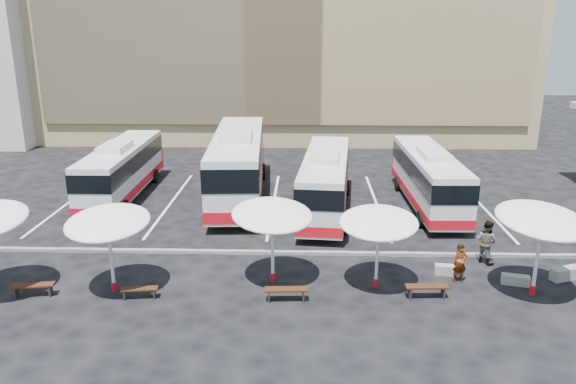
{
  "coord_description": "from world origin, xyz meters",
  "views": [
    {
      "loc": [
        1.82,
        -23.06,
        10.1
      ],
      "look_at": [
        1.0,
        3.0,
        2.2
      ],
      "focal_mm": 35.0,
      "sensor_mm": 36.0,
      "label": 1
    }
  ],
  "objects_px": {
    "conc_bench_0": "(449,270)",
    "passenger_1": "(487,242)",
    "conc_bench_1": "(515,280)",
    "bus_3": "(428,176)",
    "sunshade_2": "(272,215)",
    "conc_bench_2": "(566,274)",
    "wood_bench_3": "(427,288)",
    "passenger_0": "(460,263)",
    "bus_0": "(122,168)",
    "sunshade_4": "(542,221)",
    "sunshade_1": "(108,223)",
    "wood_bench_1": "(140,290)",
    "wood_bench_2": "(286,291)",
    "bus_2": "(325,180)",
    "sunshade_3": "(379,223)",
    "wood_bench_0": "(33,287)",
    "bus_1": "(238,162)"
  },
  "relations": [
    {
      "from": "conc_bench_0",
      "to": "passenger_1",
      "type": "xyz_separation_m",
      "value": [
        1.92,
        1.33,
        0.75
      ]
    },
    {
      "from": "conc_bench_1",
      "to": "bus_3",
      "type": "bearing_deg",
      "value": 98.32
    },
    {
      "from": "sunshade_2",
      "to": "conc_bench_2",
      "type": "xyz_separation_m",
      "value": [
        11.98,
        0.6,
        -2.6
      ]
    },
    {
      "from": "wood_bench_3",
      "to": "passenger_0",
      "type": "height_order",
      "value": "passenger_0"
    },
    {
      "from": "bus_0",
      "to": "conc_bench_1",
      "type": "height_order",
      "value": "bus_0"
    },
    {
      "from": "conc_bench_1",
      "to": "passenger_1",
      "type": "height_order",
      "value": "passenger_1"
    },
    {
      "from": "sunshade_2",
      "to": "sunshade_4",
      "type": "distance_m",
      "value": 10.13
    },
    {
      "from": "sunshade_2",
      "to": "passenger_0",
      "type": "distance_m",
      "value": 7.82
    },
    {
      "from": "sunshade_1",
      "to": "passenger_0",
      "type": "distance_m",
      "value": 13.92
    },
    {
      "from": "wood_bench_1",
      "to": "conc_bench_0",
      "type": "distance_m",
      "value": 12.53
    },
    {
      "from": "wood_bench_1",
      "to": "wood_bench_2",
      "type": "relative_size",
      "value": 0.86
    },
    {
      "from": "sunshade_4",
      "to": "conc_bench_2",
      "type": "relative_size",
      "value": 3.45
    },
    {
      "from": "passenger_0",
      "to": "passenger_1",
      "type": "bearing_deg",
      "value": 39.64
    },
    {
      "from": "bus_2",
      "to": "sunshade_4",
      "type": "height_order",
      "value": "sunshade_4"
    },
    {
      "from": "sunshade_3",
      "to": "passenger_0",
      "type": "xyz_separation_m",
      "value": [
        3.42,
        0.58,
        -1.91
      ]
    },
    {
      "from": "sunshade_2",
      "to": "conc_bench_0",
      "type": "relative_size",
      "value": 3.8
    },
    {
      "from": "conc_bench_1",
      "to": "passenger_0",
      "type": "distance_m",
      "value": 2.3
    },
    {
      "from": "bus_3",
      "to": "conc_bench_2",
      "type": "distance_m",
      "value": 10.35
    },
    {
      "from": "sunshade_3",
      "to": "passenger_1",
      "type": "bearing_deg",
      "value": 26.57
    },
    {
      "from": "conc_bench_2",
      "to": "wood_bench_2",
      "type": "bearing_deg",
      "value": -169.03
    },
    {
      "from": "bus_0",
      "to": "conc_bench_2",
      "type": "relative_size",
      "value": 8.12
    },
    {
      "from": "sunshade_4",
      "to": "wood_bench_2",
      "type": "height_order",
      "value": "sunshade_4"
    },
    {
      "from": "wood_bench_2",
      "to": "conc_bench_0",
      "type": "bearing_deg",
      "value": 20.32
    },
    {
      "from": "sunshade_1",
      "to": "wood_bench_0",
      "type": "bearing_deg",
      "value": -170.19
    },
    {
      "from": "wood_bench_2",
      "to": "passenger_1",
      "type": "relative_size",
      "value": 0.85
    },
    {
      "from": "bus_1",
      "to": "conc_bench_0",
      "type": "height_order",
      "value": "bus_1"
    },
    {
      "from": "sunshade_4",
      "to": "conc_bench_1",
      "type": "height_order",
      "value": "sunshade_4"
    },
    {
      "from": "sunshade_3",
      "to": "conc_bench_1",
      "type": "distance_m",
      "value": 6.17
    },
    {
      "from": "bus_2",
      "to": "passenger_0",
      "type": "xyz_separation_m",
      "value": [
        5.14,
        -8.83,
        -0.98
      ]
    },
    {
      "from": "conc_bench_2",
      "to": "passenger_1",
      "type": "distance_m",
      "value": 3.28
    },
    {
      "from": "wood_bench_0",
      "to": "passenger_1",
      "type": "bearing_deg",
      "value": 11.54
    },
    {
      "from": "conc_bench_2",
      "to": "bus_2",
      "type": "bearing_deg",
      "value": 138.53
    },
    {
      "from": "wood_bench_1",
      "to": "conc_bench_2",
      "type": "distance_m",
      "value": 17.12
    },
    {
      "from": "bus_3",
      "to": "wood_bench_3",
      "type": "distance_m",
      "value": 11.65
    },
    {
      "from": "bus_1",
      "to": "sunshade_2",
      "type": "xyz_separation_m",
      "value": [
        2.72,
        -11.55,
        0.7
      ]
    },
    {
      "from": "sunshade_1",
      "to": "sunshade_4",
      "type": "bearing_deg",
      "value": 0.6
    },
    {
      "from": "bus_1",
      "to": "bus_2",
      "type": "distance_m",
      "value": 5.7
    },
    {
      "from": "bus_0",
      "to": "bus_3",
      "type": "xyz_separation_m",
      "value": [
        17.94,
        -1.24,
        -0.01
      ]
    },
    {
      "from": "wood_bench_3",
      "to": "passenger_1",
      "type": "xyz_separation_m",
      "value": [
        3.26,
        3.39,
        0.58
      ]
    },
    {
      "from": "sunshade_4",
      "to": "passenger_0",
      "type": "bearing_deg",
      "value": 156.68
    },
    {
      "from": "bus_0",
      "to": "sunshade_2",
      "type": "relative_size",
      "value": 2.53
    },
    {
      "from": "bus_0",
      "to": "passenger_0",
      "type": "bearing_deg",
      "value": -33.39
    },
    {
      "from": "wood_bench_2",
      "to": "wood_bench_3",
      "type": "distance_m",
      "value": 5.37
    },
    {
      "from": "bus_1",
      "to": "wood_bench_3",
      "type": "bearing_deg",
      "value": -59.22
    },
    {
      "from": "bus_0",
      "to": "bus_1",
      "type": "distance_m",
      "value": 6.96
    },
    {
      "from": "sunshade_1",
      "to": "passenger_0",
      "type": "height_order",
      "value": "sunshade_1"
    },
    {
      "from": "sunshade_4",
      "to": "wood_bench_0",
      "type": "xyz_separation_m",
      "value": [
        -19.22,
        -0.68,
        -2.68
      ]
    },
    {
      "from": "wood_bench_0",
      "to": "conc_bench_1",
      "type": "xyz_separation_m",
      "value": [
        18.88,
        1.57,
        -0.17
      ]
    },
    {
      "from": "bus_3",
      "to": "wood_bench_2",
      "type": "height_order",
      "value": "bus_3"
    },
    {
      "from": "wood_bench_2",
      "to": "bus_0",
      "type": "bearing_deg",
      "value": 128.29
    }
  ]
}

